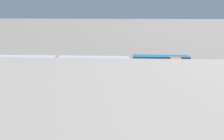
{
  "coord_description": "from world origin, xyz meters",
  "views": [
    {
      "loc": [
        -1.75,
        53.05,
        21.35
      ],
      "look_at": [
        0.33,
        -1.28,
        2.5
      ],
      "focal_mm": 32.29,
      "sensor_mm": 36.0,
      "label": 1
    }
  ],
  "objects_px": {
    "train_on_track_1": "(184,68)",
    "train_on_track_2": "(123,73)",
    "train_on_track_0": "(87,62)",
    "train_on_track_3": "(140,80)"
  },
  "relations": [
    {
      "from": "train_on_track_1",
      "to": "train_on_track_2",
      "type": "xyz_separation_m",
      "value": [
        18.47,
        5.0,
        -0.14
      ]
    },
    {
      "from": "train_on_track_0",
      "to": "train_on_track_1",
      "type": "relative_size",
      "value": 6.64
    },
    {
      "from": "train_on_track_3",
      "to": "train_on_track_1",
      "type": "bearing_deg",
      "value": -144.77
    },
    {
      "from": "train_on_track_1",
      "to": "train_on_track_2",
      "type": "bearing_deg",
      "value": 15.14
    },
    {
      "from": "train_on_track_0",
      "to": "train_on_track_3",
      "type": "bearing_deg",
      "value": 136.6
    },
    {
      "from": "train_on_track_0",
      "to": "train_on_track_3",
      "type": "xyz_separation_m",
      "value": [
        -15.86,
        15.0,
        -0.04
      ]
    },
    {
      "from": "train_on_track_0",
      "to": "train_on_track_2",
      "type": "height_order",
      "value": "train_on_track_0"
    },
    {
      "from": "train_on_track_1",
      "to": "train_on_track_2",
      "type": "distance_m",
      "value": 19.14
    },
    {
      "from": "train_on_track_3",
      "to": "train_on_track_0",
      "type": "bearing_deg",
      "value": -43.4
    },
    {
      "from": "train_on_track_1",
      "to": "train_on_track_2",
      "type": "height_order",
      "value": "train_on_track_1"
    }
  ]
}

